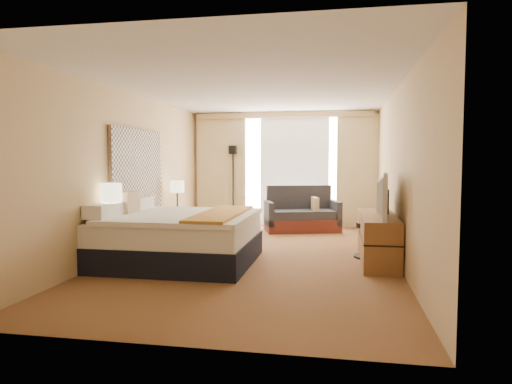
% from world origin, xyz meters
% --- Properties ---
extents(floor, '(4.20, 7.00, 0.02)m').
position_xyz_m(floor, '(0.00, 0.00, 0.00)').
color(floor, maroon).
rests_on(floor, ground).
extents(ceiling, '(4.20, 7.00, 0.02)m').
position_xyz_m(ceiling, '(0.00, 0.00, 2.60)').
color(ceiling, silver).
rests_on(ceiling, wall_back).
extents(wall_back, '(4.20, 0.02, 2.60)m').
position_xyz_m(wall_back, '(0.00, 3.50, 1.30)').
color(wall_back, tan).
rests_on(wall_back, ground).
extents(wall_front, '(4.20, 0.02, 2.60)m').
position_xyz_m(wall_front, '(0.00, -3.50, 1.30)').
color(wall_front, tan).
rests_on(wall_front, ground).
extents(wall_left, '(0.02, 7.00, 2.60)m').
position_xyz_m(wall_left, '(-2.10, 0.00, 1.30)').
color(wall_left, tan).
rests_on(wall_left, ground).
extents(wall_right, '(0.02, 7.00, 2.60)m').
position_xyz_m(wall_right, '(2.10, 0.00, 1.30)').
color(wall_right, tan).
rests_on(wall_right, ground).
extents(headboard, '(0.06, 1.85, 1.50)m').
position_xyz_m(headboard, '(-2.06, 0.20, 1.28)').
color(headboard, black).
rests_on(headboard, wall_left).
extents(nightstand_left, '(0.45, 0.52, 0.55)m').
position_xyz_m(nightstand_left, '(-1.87, -1.05, 0.28)').
color(nightstand_left, brown).
rests_on(nightstand_left, floor).
extents(nightstand_right, '(0.45, 0.52, 0.55)m').
position_xyz_m(nightstand_right, '(-1.87, 1.45, 0.28)').
color(nightstand_right, brown).
rests_on(nightstand_right, floor).
extents(media_dresser, '(0.50, 1.80, 0.70)m').
position_xyz_m(media_dresser, '(1.83, 0.00, 0.35)').
color(media_dresser, brown).
rests_on(media_dresser, floor).
extents(window, '(2.30, 0.02, 2.30)m').
position_xyz_m(window, '(0.25, 3.47, 1.32)').
color(window, white).
rests_on(window, wall_back).
extents(curtains, '(4.12, 0.19, 2.56)m').
position_xyz_m(curtains, '(-0.00, 3.39, 1.41)').
color(curtains, beige).
rests_on(curtains, floor).
extents(bed, '(2.15, 1.97, 1.04)m').
position_xyz_m(bed, '(-1.06, -0.61, 0.38)').
color(bed, black).
rests_on(bed, floor).
extents(loveseat, '(1.71, 1.23, 0.96)m').
position_xyz_m(loveseat, '(0.47, 2.81, 0.32)').
color(loveseat, '#562118').
rests_on(loveseat, floor).
extents(floor_lamp, '(0.23, 0.23, 1.84)m').
position_xyz_m(floor_lamp, '(-1.15, 3.30, 1.30)').
color(floor_lamp, black).
rests_on(floor_lamp, floor).
extents(desk_chair, '(0.52, 0.52, 1.07)m').
position_xyz_m(desk_chair, '(1.81, 0.27, 0.48)').
color(desk_chair, black).
rests_on(desk_chair, floor).
extents(lamp_left, '(0.30, 0.30, 0.64)m').
position_xyz_m(lamp_left, '(-1.91, -0.99, 1.04)').
color(lamp_left, black).
rests_on(lamp_left, nightstand_left).
extents(lamp_right, '(0.27, 0.27, 0.56)m').
position_xyz_m(lamp_right, '(-1.85, 1.50, 0.99)').
color(lamp_right, black).
rests_on(lamp_right, nightstand_right).
extents(tissue_box, '(0.15, 0.15, 0.10)m').
position_xyz_m(tissue_box, '(-1.76, -1.05, 0.60)').
color(tissue_box, '#9BCFF0').
rests_on(tissue_box, nightstand_left).
extents(telephone, '(0.19, 0.17, 0.06)m').
position_xyz_m(telephone, '(-1.81, 1.34, 0.58)').
color(telephone, black).
rests_on(telephone, nightstand_right).
extents(television, '(0.25, 1.10, 0.63)m').
position_xyz_m(television, '(1.78, -0.32, 1.01)').
color(television, black).
rests_on(television, media_dresser).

